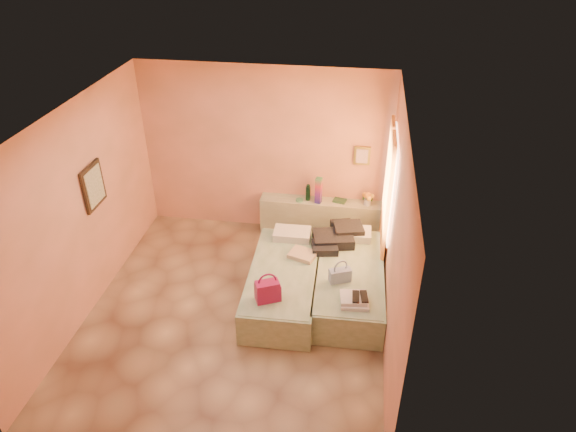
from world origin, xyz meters
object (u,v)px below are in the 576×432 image
(blue_handbag, at_px, (340,275))
(towel_stack, at_px, (355,301))
(bed_left, at_px, (284,284))
(green_book, at_px, (340,201))
(flower_vase, at_px, (368,198))
(magenta_handbag, at_px, (268,290))
(water_bottle, at_px, (308,193))
(headboard_ledge, at_px, (322,218))
(bed_right, at_px, (349,283))

(blue_handbag, distance_m, towel_stack, 0.48)
(bed_left, height_order, green_book, green_book)
(green_book, bearing_deg, blue_handbag, -72.47)
(flower_vase, xyz_separation_m, magenta_handbag, (-1.20, -2.33, -0.14))
(water_bottle, height_order, green_book, water_bottle)
(headboard_ledge, relative_size, bed_left, 1.02)
(headboard_ledge, xyz_separation_m, green_book, (0.27, 0.02, 0.34))
(bed_left, bearing_deg, water_bottle, 84.34)
(water_bottle, xyz_separation_m, towel_stack, (0.87, -2.27, -0.23))
(bed_right, bearing_deg, magenta_handbag, -143.14)
(bed_left, relative_size, magenta_handbag, 6.37)
(flower_vase, bearing_deg, blue_handbag, -99.84)
(bed_left, distance_m, towel_stack, 1.18)
(water_bottle, bearing_deg, bed_left, -94.34)
(bed_right, height_order, water_bottle, water_bottle)
(magenta_handbag, bearing_deg, water_bottle, 59.41)
(bed_left, height_order, towel_stack, towel_stack)
(flower_vase, xyz_separation_m, blue_handbag, (-0.32, -1.82, -0.19))
(bed_right, height_order, blue_handbag, blue_handbag)
(flower_vase, distance_m, magenta_handbag, 2.62)
(green_book, xyz_separation_m, flower_vase, (0.45, -0.04, 0.12))
(green_book, relative_size, towel_stack, 0.58)
(green_book, bearing_deg, flower_vase, 8.87)
(blue_handbag, bearing_deg, water_bottle, 87.17)
(water_bottle, height_order, blue_handbag, water_bottle)
(blue_handbag, height_order, towel_stack, blue_handbag)
(water_bottle, height_order, flower_vase, water_bottle)
(flower_vase, xyz_separation_m, towel_stack, (-0.10, -2.25, -0.23))
(magenta_handbag, bearing_deg, flower_vase, 37.88)
(headboard_ledge, xyz_separation_m, magenta_handbag, (-0.48, -2.34, 0.32))
(water_bottle, bearing_deg, blue_handbag, -70.54)
(magenta_handbag, height_order, blue_handbag, magenta_handbag)
(bed_right, relative_size, flower_vase, 7.55)
(bed_left, distance_m, magenta_handbag, 0.76)
(blue_handbag, bearing_deg, flower_vase, 57.86)
(bed_right, distance_m, water_bottle, 1.82)
(bed_right, xyz_separation_m, water_bottle, (-0.77, 1.56, 0.53))
(bed_right, xyz_separation_m, magenta_handbag, (-1.00, -0.79, 0.40))
(flower_vase, relative_size, magenta_handbag, 0.84)
(towel_stack, bearing_deg, blue_handbag, 116.77)
(flower_vase, bearing_deg, headboard_ledge, 179.02)
(green_book, height_order, flower_vase, flower_vase)
(bed_left, distance_m, green_book, 1.89)
(flower_vase, bearing_deg, green_book, 175.39)
(water_bottle, bearing_deg, towel_stack, -69.10)
(bed_left, xyz_separation_m, water_bottle, (0.13, 1.71, 0.53))
(headboard_ledge, height_order, magenta_handbag, magenta_handbag)
(headboard_ledge, bearing_deg, magenta_handbag, -101.54)
(headboard_ledge, xyz_separation_m, towel_stack, (0.62, -2.26, 0.23))
(water_bottle, relative_size, magenta_handbag, 0.85)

